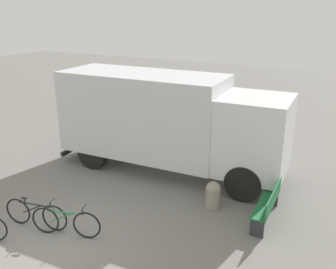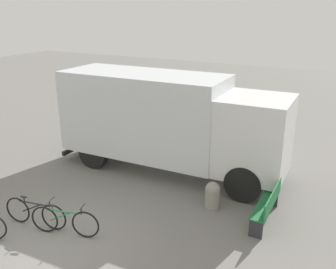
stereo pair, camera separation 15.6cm
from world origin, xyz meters
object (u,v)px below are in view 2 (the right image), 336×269
Objects in this scene: bicycle_middle at (35,213)px; bollard_near_bench at (212,194)px; bicycle_far at (65,221)px; delivery_truck at (167,119)px; park_bench at (268,204)px.

bicycle_middle reaches higher than bollard_near_bench.
bicycle_far is at bearing -132.64° from bollard_near_bench.
bollard_near_bench is at bearing -36.68° from delivery_truck.
delivery_truck is 5.09m from bicycle_middle.
delivery_truck is at bearing 66.41° from park_bench.
bicycle_far is at bearing -96.47° from delivery_truck.
delivery_truck is 3.20m from bollard_near_bench.
delivery_truck is at bearing 64.25° from bicycle_middle.
bicycle_middle is at bearing -140.61° from bollard_near_bench.
bicycle_middle is at bearing 119.40° from park_bench.
delivery_truck is 4.23× the size of park_bench.
bicycle_middle is 1.02× the size of bicycle_far.
park_bench is 1.56m from bollard_near_bench.
bollard_near_bench is (-1.56, -0.00, -0.10)m from park_bench.
bicycle_middle is (-5.25, -3.03, -0.13)m from park_bench.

